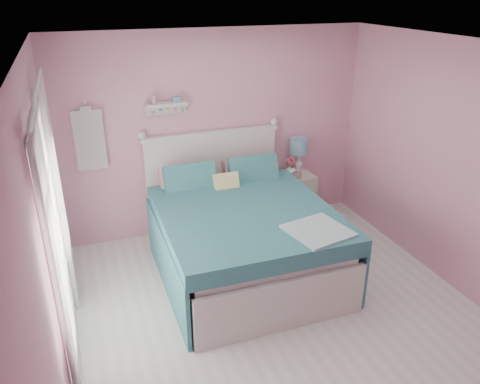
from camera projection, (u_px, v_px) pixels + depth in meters
floor at (286, 323)px, 4.61m from camera, size 4.50×4.50×0.00m
room_shell at (293, 174)px, 3.97m from camera, size 4.50×4.50×4.50m
bed at (241, 235)px, 5.34m from camera, size 1.85×2.34×1.35m
nightstand at (294, 197)px, 6.51m from camera, size 0.48×0.47×0.69m
table_lamp at (299, 149)px, 6.33m from camera, size 0.24×0.24×0.48m
vase at (291, 169)px, 6.32m from camera, size 0.16×0.16×0.16m
teacup at (297, 175)px, 6.23m from camera, size 0.11×0.11×0.09m
roses at (291, 161)px, 6.27m from camera, size 0.14×0.11×0.12m
wall_shelf at (166, 105)px, 5.59m from camera, size 0.50×0.15×0.25m
hanging_dress at (90, 140)px, 5.43m from camera, size 0.34×0.03×0.72m
french_door at (56, 244)px, 3.90m from camera, size 0.04×1.32×2.16m
curtain_near at (62, 281)px, 3.24m from camera, size 0.04×0.40×2.32m
curtain_far at (60, 197)px, 4.51m from camera, size 0.04×0.40×2.32m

